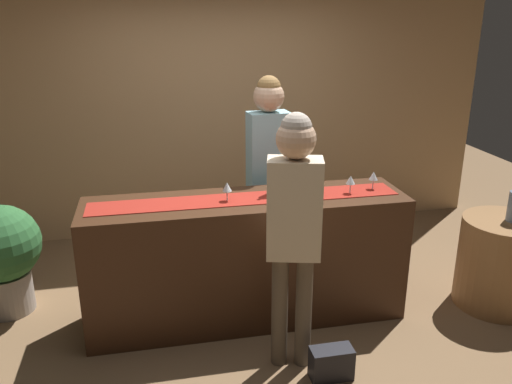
# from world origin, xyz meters

# --- Properties ---
(ground_plane) EXTENTS (10.00, 10.00, 0.00)m
(ground_plane) POSITION_xyz_m (0.00, 0.00, 0.00)
(ground_plane) COLOR brown
(back_wall) EXTENTS (6.00, 0.12, 2.90)m
(back_wall) POSITION_xyz_m (0.00, 1.90, 1.45)
(back_wall) COLOR tan
(back_wall) RESTS_ON ground
(bar_counter) EXTENTS (2.41, 0.60, 0.99)m
(bar_counter) POSITION_xyz_m (0.00, 0.00, 0.49)
(bar_counter) COLOR #3D2314
(bar_counter) RESTS_ON ground
(counter_runner_cloth) EXTENTS (2.29, 0.28, 0.01)m
(counter_runner_cloth) POSITION_xyz_m (0.00, 0.00, 0.99)
(counter_runner_cloth) COLOR maroon
(counter_runner_cloth) RESTS_ON bar_counter
(wine_bottle_amber) EXTENTS (0.07, 0.07, 0.30)m
(wine_bottle_amber) POSITION_xyz_m (0.49, -0.04, 1.10)
(wine_bottle_amber) COLOR brown
(wine_bottle_amber) RESTS_ON bar_counter
(wine_bottle_green) EXTENTS (0.07, 0.07, 0.30)m
(wine_bottle_green) POSITION_xyz_m (0.22, 0.06, 1.10)
(wine_bottle_green) COLOR #194723
(wine_bottle_green) RESTS_ON bar_counter
(wine_glass_near_customer) EXTENTS (0.07, 0.07, 0.14)m
(wine_glass_near_customer) POSITION_xyz_m (-0.15, -0.02, 1.09)
(wine_glass_near_customer) COLOR silver
(wine_glass_near_customer) RESTS_ON bar_counter
(wine_glass_mid_counter) EXTENTS (0.07, 0.07, 0.14)m
(wine_glass_mid_counter) POSITION_xyz_m (0.79, -0.04, 1.09)
(wine_glass_mid_counter) COLOR silver
(wine_glass_mid_counter) RESTS_ON bar_counter
(wine_glass_far_end) EXTENTS (0.07, 0.07, 0.14)m
(wine_glass_far_end) POSITION_xyz_m (1.00, 0.02, 1.09)
(wine_glass_far_end) COLOR silver
(wine_glass_far_end) RESTS_ON bar_counter
(bartender) EXTENTS (0.36, 0.25, 1.82)m
(bartender) POSITION_xyz_m (0.30, 0.58, 1.14)
(bartender) COLOR #26262B
(bartender) RESTS_ON ground
(customer_sipping) EXTENTS (0.38, 0.28, 1.74)m
(customer_sipping) POSITION_xyz_m (0.18, -0.64, 1.08)
(customer_sipping) COLOR brown
(customer_sipping) RESTS_ON ground
(round_side_table) EXTENTS (0.68, 0.68, 0.74)m
(round_side_table) POSITION_xyz_m (2.06, -0.24, 0.37)
(round_side_table) COLOR olive
(round_side_table) RESTS_ON ground
(potted_plant_tall) EXTENTS (0.61, 0.61, 0.90)m
(potted_plant_tall) POSITION_xyz_m (-1.86, 0.47, 0.52)
(potted_plant_tall) COLOR #9E9389
(potted_plant_tall) RESTS_ON ground
(handbag) EXTENTS (0.28, 0.14, 0.22)m
(handbag) POSITION_xyz_m (0.40, -0.85, 0.11)
(handbag) COLOR black
(handbag) RESTS_ON ground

